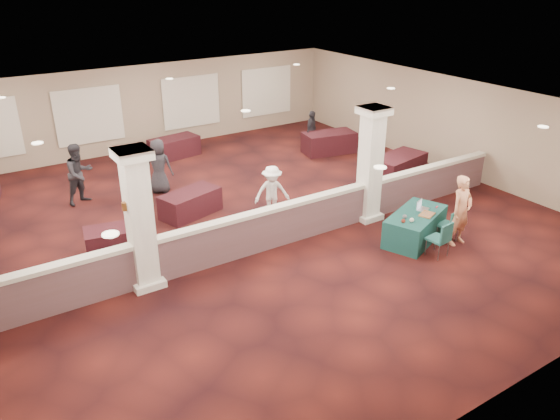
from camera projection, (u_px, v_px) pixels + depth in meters
ground at (249, 223)px, 15.17m from camera, size 16.00×16.00×0.00m
wall_back at (142, 108)px, 20.62m from camera, size 16.00×0.04×3.20m
wall_front at (505, 320)px, 8.39m from camera, size 16.00×0.04×3.20m
wall_right at (452, 125)px, 18.46m from camera, size 0.04×16.00×3.20m
ceiling at (246, 110)px, 13.84m from camera, size 16.00×16.00×0.02m
partition_wall at (278, 225)px, 13.79m from camera, size 15.60×0.28×1.10m
column_left at (140, 219)px, 11.61m from camera, size 0.72×0.72×3.20m
column_right at (370, 163)px, 14.83m from camera, size 0.72×0.72×3.20m
sconce_left at (125, 206)px, 11.32m from camera, size 0.12×0.12×0.18m
sconce_right at (150, 201)px, 11.60m from camera, size 0.12×0.12×0.18m
near_table at (415, 226)px, 14.15m from camera, size 2.18×1.64×0.75m
conf_chair_main at (451, 223)px, 13.99m from camera, size 0.49×0.49×0.88m
conf_chair_side at (442, 237)px, 13.23m from camera, size 0.51×0.51×0.93m
woman at (461, 211)px, 13.74m from camera, size 0.68×0.47×1.84m
far_table_front_left at (119, 239)px, 13.59m from camera, size 1.74×1.09×0.66m
far_table_front_center at (190, 203)px, 15.58m from camera, size 1.89×1.31×0.70m
far_table_front_right at (398, 167)px, 18.16m from camera, size 2.16×1.38×0.81m
far_table_back_center at (174, 147)px, 20.26m from camera, size 1.91×1.16×0.73m
far_table_back_right at (329, 142)px, 20.69m from camera, size 2.09×1.32×0.79m
attendee_a at (79, 174)px, 16.14m from camera, size 1.00×0.79×1.84m
attendee_b at (272, 192)px, 15.23m from camera, size 1.08×0.76×1.54m
attendee_c at (312, 130)px, 20.90m from camera, size 0.97×0.85×1.51m
attendee_d at (159, 166)px, 16.90m from camera, size 0.94×0.90×1.72m
laptop_base at (423, 209)px, 14.19m from camera, size 0.40×0.35×0.02m
laptop_screen at (419, 204)px, 14.20m from camera, size 0.32×0.14×0.23m
screen_glow at (419, 205)px, 14.20m from camera, size 0.29×0.12×0.20m
knitting at (427, 214)px, 13.89m from camera, size 0.50×0.44×0.03m
yarn_cream at (412, 220)px, 13.49m from camera, size 0.11×0.11×0.11m
yarn_red at (403, 221)px, 13.46m from camera, size 0.10×0.10×0.10m
yarn_grey at (405, 216)px, 13.69m from camera, size 0.11×0.11×0.11m
scissors at (437, 207)px, 14.34m from camera, size 0.13×0.07×0.01m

